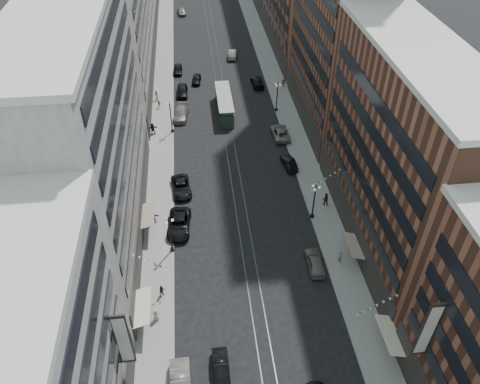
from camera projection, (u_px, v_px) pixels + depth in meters
name	position (u px, v px, depth m)	size (l,w,h in m)	color
ground	(225.00, 114.00, 82.64)	(220.00, 220.00, 0.00)	black
sidewalk_west	(163.00, 90.00, 89.29)	(4.00, 180.00, 0.15)	gray
sidewalk_east	(277.00, 84.00, 91.14)	(4.00, 180.00, 0.15)	gray
rail_west	(217.00, 88.00, 90.20)	(0.12, 180.00, 0.02)	#2D2D33
rail_east	(224.00, 87.00, 90.32)	(0.12, 180.00, 0.02)	#2D2D33
building_west_mid	(90.00, 137.00, 51.65)	(8.00, 36.00, 28.00)	#ACA798
building_east_mid	(399.00, 158.00, 51.99)	(8.00, 30.00, 24.00)	brown
lamppost_sw_far	(170.00, 233.00, 55.50)	(1.03, 1.14, 5.52)	black
lamppost_sw_mid	(171.00, 116.00, 76.07)	(1.03, 1.14, 5.52)	black
lamppost_se_far	(314.00, 200.00, 60.10)	(1.03, 1.14, 5.52)	black
lamppost_se_mid	(277.00, 95.00, 81.43)	(1.03, 1.14, 5.52)	black
streetcar	(224.00, 105.00, 82.26)	(2.53, 11.45, 3.17)	#233728
car_2	(179.00, 224.00, 59.95)	(2.80, 6.07, 1.69)	black
car_4	(315.00, 262.00, 55.06)	(1.90, 4.71, 1.61)	#68645C
car_5	(221.00, 369.00, 44.81)	(1.51, 4.32, 1.42)	black
pedestrian_1	(156.00, 315.00, 49.23)	(0.79, 0.43, 1.62)	#AEA690
pedestrian_2	(162.00, 291.00, 51.65)	(0.76, 0.42, 1.56)	black
pedestrian_4	(340.00, 257.00, 55.43)	(1.00, 0.45, 1.70)	#B0A191
car_7	(181.00, 187.00, 65.82)	(2.51, 5.45, 1.51)	black
car_8	(181.00, 113.00, 81.16)	(2.33, 5.74, 1.67)	slate
car_9	(178.00, 69.00, 94.69)	(1.75, 4.35, 1.48)	black
car_10	(289.00, 163.00, 70.31)	(1.53, 4.39, 1.45)	black
car_11	(280.00, 133.00, 76.58)	(2.58, 5.60, 1.56)	gray
car_12	(257.00, 82.00, 90.44)	(2.11, 5.20, 1.51)	black
car_13	(196.00, 79.00, 91.46)	(1.62, 4.03, 1.37)	black
car_14	(232.00, 54.00, 100.30)	(1.68, 4.82, 1.59)	slate
pedestrian_5	(154.00, 217.00, 60.83)	(1.41, 0.41, 1.52)	black
pedestrian_6	(159.00, 104.00, 83.55)	(0.93, 0.42, 1.58)	#B4AC95
pedestrian_7	(325.00, 199.00, 63.31)	(0.92, 0.51, 1.90)	black
pedestrian_8	(287.00, 132.00, 76.54)	(0.55, 0.36, 1.51)	#AFA691
pedestrian_9	(283.00, 83.00, 89.66)	(1.00, 0.41, 1.55)	black
car_extra_0	(182.00, 91.00, 87.50)	(2.01, 4.99, 1.70)	black
car_extra_1	(182.00, 12.00, 120.81)	(1.96, 4.83, 1.40)	#68655C
pedestrian_extra_1	(156.00, 96.00, 85.65)	(0.86, 0.47, 1.77)	beige
pedestrian_extra_2	(153.00, 128.00, 76.97)	(1.74, 0.50, 1.87)	black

